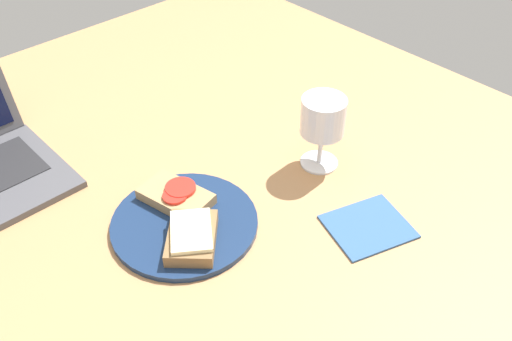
{
  "coord_description": "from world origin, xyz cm",
  "views": [
    {
      "loc": [
        -41.94,
        -60.84,
        69.94
      ],
      "look_at": [
        8.45,
        -6.84,
        8.0
      ],
      "focal_mm": 40.0,
      "sensor_mm": 36.0,
      "label": 1
    }
  ],
  "objects_px": {
    "sandwich_with_cheese": "(192,236)",
    "wine_glass": "(323,120)",
    "sandwich_with_tomato": "(177,196)",
    "plate": "(185,223)",
    "napkin": "(368,227)"
  },
  "relations": [
    {
      "from": "sandwich_with_tomato",
      "to": "sandwich_with_cheese",
      "type": "bearing_deg",
      "value": -113.6
    },
    {
      "from": "sandwich_with_cheese",
      "to": "wine_glass",
      "type": "bearing_deg",
      "value": 0.95
    },
    {
      "from": "plate",
      "to": "wine_glass",
      "type": "bearing_deg",
      "value": -8.39
    },
    {
      "from": "plate",
      "to": "wine_glass",
      "type": "distance_m",
      "value": 0.3
    },
    {
      "from": "plate",
      "to": "napkin",
      "type": "distance_m",
      "value": 0.3
    },
    {
      "from": "sandwich_with_cheese",
      "to": "sandwich_with_tomato",
      "type": "height_order",
      "value": "sandwich_with_cheese"
    },
    {
      "from": "sandwich_with_tomato",
      "to": "plate",
      "type": "bearing_deg",
      "value": -114.1
    },
    {
      "from": "sandwich_with_cheese",
      "to": "wine_glass",
      "type": "relative_size",
      "value": 0.9
    },
    {
      "from": "plate",
      "to": "wine_glass",
      "type": "relative_size",
      "value": 1.72
    },
    {
      "from": "sandwich_with_tomato",
      "to": "wine_glass",
      "type": "relative_size",
      "value": 0.95
    },
    {
      "from": "plate",
      "to": "wine_glass",
      "type": "xyz_separation_m",
      "value": [
        0.28,
        -0.04,
        0.09
      ]
    },
    {
      "from": "sandwich_with_cheese",
      "to": "wine_glass",
      "type": "height_order",
      "value": "wine_glass"
    },
    {
      "from": "sandwich_with_tomato",
      "to": "napkin",
      "type": "distance_m",
      "value": 0.32
    },
    {
      "from": "sandwich_with_tomato",
      "to": "napkin",
      "type": "height_order",
      "value": "sandwich_with_tomato"
    },
    {
      "from": "sandwich_with_tomato",
      "to": "napkin",
      "type": "relative_size",
      "value": 1.03
    }
  ]
}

